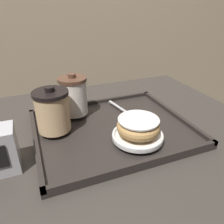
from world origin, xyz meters
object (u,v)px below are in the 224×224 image
Objects in this scene: coffee_cup_front at (53,111)px; spoon at (128,113)px; donut_chocolate_glazed at (138,126)px; coffee_cup_rear at (73,95)px.

coffee_cup_front is 0.84× the size of spoon.
coffee_cup_front is 1.13× the size of donut_chocolate_glazed.
coffee_cup_front is 0.98× the size of coffee_cup_rear.
coffee_cup_rear is 1.16× the size of donut_chocolate_glazed.
spoon is (0.16, -0.07, -0.06)m from coffee_cup_rear.
spoon is (0.04, 0.13, -0.03)m from donut_chocolate_glazed.
donut_chocolate_glazed is (0.12, -0.20, -0.02)m from coffee_cup_rear.
donut_chocolate_glazed is 0.14m from spoon.
coffee_cup_rear is at bearing 120.71° from donut_chocolate_glazed.
donut_chocolate_glazed is 0.74× the size of spoon.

